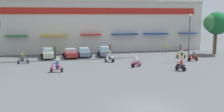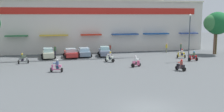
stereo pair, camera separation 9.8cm
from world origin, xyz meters
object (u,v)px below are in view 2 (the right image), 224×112
(parked_car_2, at_px, (84,52))
(scooter_rider_9, at_px, (193,57))
(parked_car_0, at_px, (48,53))
(scooter_rider_8, at_px, (57,67))
(scooter_rider_2, at_px, (23,59))
(streetlamp_near, at_px, (189,34))
(plaza_tree_1, at_px, (215,23))
(pedestrian_2, at_px, (181,47))
(pedestrian_3, at_px, (110,48))
(scooter_rider_6, at_px, (181,54))
(parked_car_3, at_px, (105,51))
(parked_car_1, at_px, (71,53))
(scooter_rider_5, at_px, (181,66))
(scooter_rider_1, at_px, (110,58))
(pedestrian_0, at_px, (55,50))
(pedestrian_1, at_px, (166,47))
(plaza_tree_3, at_px, (217,23))
(scooter_rider_0, at_px, (136,62))

(parked_car_2, height_order, scooter_rider_9, scooter_rider_9)
(parked_car_0, distance_m, scooter_rider_8, 10.96)
(parked_car_0, relative_size, scooter_rider_2, 2.85)
(parked_car_0, bearing_deg, streetlamp_near, -19.28)
(plaza_tree_1, distance_m, scooter_rider_9, 10.16)
(pedestrian_2, relative_size, streetlamp_near, 0.24)
(scooter_rider_9, distance_m, streetlamp_near, 3.46)
(plaza_tree_1, bearing_deg, scooter_rider_8, -161.28)
(pedestrian_3, bearing_deg, scooter_rider_6, -38.82)
(parked_car_3, bearing_deg, plaza_tree_1, -6.00)
(parked_car_1, bearing_deg, scooter_rider_5, -47.00)
(scooter_rider_1, height_order, scooter_rider_9, scooter_rider_1)
(scooter_rider_1, distance_m, pedestrian_0, 11.28)
(scooter_rider_5, bearing_deg, scooter_rider_9, 50.11)
(parked_car_3, xyz_separation_m, pedestrian_1, (11.76, 1.77, 0.16))
(scooter_rider_5, bearing_deg, pedestrian_3, 106.98)
(scooter_rider_8, distance_m, pedestrian_1, 23.58)
(scooter_rider_2, bearing_deg, scooter_rider_5, -25.76)
(scooter_rider_6, height_order, scooter_rider_8, scooter_rider_8)
(plaza_tree_1, bearing_deg, scooter_rider_1, -169.31)
(scooter_rider_6, xyz_separation_m, scooter_rider_8, (-19.45, -6.49, 0.01))
(parked_car_3, height_order, scooter_rider_1, parked_car_3)
(scooter_rider_6, xyz_separation_m, streetlamp_near, (-0.21, -2.69, 3.37))
(pedestrian_1, distance_m, pedestrian_2, 2.74)
(plaza_tree_1, bearing_deg, pedestrian_0, 170.14)
(scooter_rider_5, bearing_deg, parked_car_0, 139.82)
(parked_car_2, bearing_deg, pedestrian_3, 31.86)
(plaza_tree_1, height_order, parked_car_0, plaza_tree_1)
(scooter_rider_5, bearing_deg, scooter_rider_8, 170.34)
(scooter_rider_2, relative_size, scooter_rider_8, 0.99)
(plaza_tree_3, distance_m, scooter_rider_6, 9.45)
(parked_car_0, bearing_deg, pedestrian_1, 5.42)
(plaza_tree_3, xyz_separation_m, pedestrian_0, (-27.19, 4.74, -4.39))
(plaza_tree_1, distance_m, scooter_rider_0, 19.18)
(plaza_tree_1, relative_size, scooter_rider_2, 4.59)
(scooter_rider_0, height_order, scooter_rider_2, scooter_rider_0)
(scooter_rider_2, distance_m, scooter_rider_9, 24.57)
(parked_car_3, height_order, pedestrian_2, pedestrian_2)
(pedestrian_0, xyz_separation_m, streetlamp_near, (19.19, -9.99, 3.05))
(scooter_rider_8, relative_size, pedestrian_2, 0.92)
(scooter_rider_8, height_order, streetlamp_near, streetlamp_near)
(plaza_tree_3, height_order, pedestrian_0, plaza_tree_3)
(plaza_tree_3, xyz_separation_m, parked_car_3, (-19.25, 2.06, -4.54))
(plaza_tree_3, height_order, parked_car_3, plaza_tree_3)
(pedestrian_2, relative_size, pedestrian_3, 1.07)
(parked_car_0, height_order, scooter_rider_0, parked_car_0)
(scooter_rider_1, distance_m, scooter_rider_5, 10.73)
(scooter_rider_0, height_order, scooter_rider_6, scooter_rider_6)
(plaza_tree_1, xyz_separation_m, parked_car_3, (-18.93, 1.99, -4.54))
(plaza_tree_3, height_order, scooter_rider_1, plaza_tree_3)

